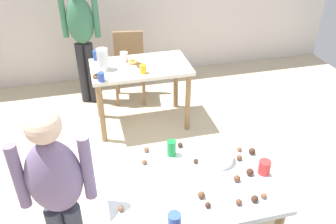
{
  "coord_description": "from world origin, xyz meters",
  "views": [
    {
      "loc": [
        -0.59,
        -1.73,
        2.4
      ],
      "look_at": [
        -0.01,
        0.57,
        0.9
      ],
      "focal_mm": 38.06,
      "sensor_mm": 36.0,
      "label": 1
    }
  ],
  "objects": [
    {
      "name": "mixing_bowl",
      "position": [
        0.24,
        0.08,
        0.78
      ],
      "size": [
        0.22,
        0.22,
        0.06
      ],
      "primitive_type": "cylinder",
      "color": "white",
      "rests_on": "dining_table_near"
    },
    {
      "name": "donut_far_2",
      "position": [
        -0.49,
        1.63,
        0.76
      ],
      "size": [
        0.1,
        0.1,
        0.03
      ],
      "primitive_type": "torus",
      "color": "brown",
      "rests_on": "dining_table_far"
    },
    {
      "name": "cake_ball_13",
      "position": [
        0.32,
        -0.34,
        0.77
      ],
      "size": [
        0.05,
        0.05,
        0.05
      ],
      "primitive_type": "sphere",
      "color": "#3D2319",
      "rests_on": "dining_table_near"
    },
    {
      "name": "cake_ball_1",
      "position": [
        0.28,
        -0.14,
        0.77
      ],
      "size": [
        0.05,
        0.05,
        0.05
      ],
      "primitive_type": "sphere",
      "color": "brown",
      "rests_on": "dining_table_near"
    },
    {
      "name": "fork_near",
      "position": [
        -0.19,
        0.09,
        0.75
      ],
      "size": [
        0.17,
        0.02,
        0.01
      ],
      "primitive_type": "cube",
      "color": "silver",
      "rests_on": "dining_table_near"
    },
    {
      "name": "cup_far_0",
      "position": [
        -0.16,
        1.96,
        0.8
      ],
      "size": [
        0.09,
        0.09,
        0.11
      ],
      "primitive_type": "cylinder",
      "color": "white",
      "rests_on": "dining_table_far"
    },
    {
      "name": "cake_ball_9",
      "position": [
        0.5,
        0.09,
        0.77
      ],
      "size": [
        0.05,
        0.05,
        0.05
      ],
      "primitive_type": "sphere",
      "color": "#3D2319",
      "rests_on": "dining_table_near"
    },
    {
      "name": "cake_ball_0",
      "position": [
        0.21,
        -0.34,
        0.77
      ],
      "size": [
        0.04,
        0.04,
        0.04
      ],
      "primitive_type": "sphere",
      "color": "brown",
      "rests_on": "dining_table_near"
    },
    {
      "name": "dining_table_far",
      "position": [
        -0.01,
        1.81,
        0.63
      ],
      "size": [
        1.08,
        0.63,
        0.75
      ],
      "color": "silver",
      "rests_on": "ground_plane"
    },
    {
      "name": "cake_ball_5",
      "position": [
        0.02,
        -0.31,
        0.77
      ],
      "size": [
        0.04,
        0.04,
        0.04
      ],
      "primitive_type": "sphere",
      "color": "#3D2319",
      "rests_on": "dining_table_near"
    },
    {
      "name": "cake_ball_8",
      "position": [
        0.01,
        -0.23,
        0.77
      ],
      "size": [
        0.05,
        0.05,
        0.05
      ],
      "primitive_type": "sphere",
      "color": "brown",
      "rests_on": "dining_table_near"
    },
    {
      "name": "donut_far_1",
      "position": [
        -0.01,
        1.78,
        0.77
      ],
      "size": [
        0.1,
        0.1,
        0.03
      ],
      "primitive_type": "torus",
      "color": "brown",
      "rests_on": "dining_table_far"
    },
    {
      "name": "donut_far_0",
      "position": [
        -0.07,
        1.88,
        0.77
      ],
      "size": [
        0.12,
        0.12,
        0.04
      ],
      "primitive_type": "torus",
      "color": "gold",
      "rests_on": "dining_table_far"
    },
    {
      "name": "person_girl_near",
      "position": [
        -0.85,
        -0.09,
        0.86
      ],
      "size": [
        0.45,
        0.22,
        1.45
      ],
      "color": "#383D4C",
      "rests_on": "ground_plane"
    },
    {
      "name": "cup_near_0",
      "position": [
        -0.22,
        -0.42,
        0.81
      ],
      "size": [
        0.08,
        0.08,
        0.12
      ],
      "primitive_type": "cylinder",
      "color": "#3351B2",
      "rests_on": "dining_table_near"
    },
    {
      "name": "cake_ball_6",
      "position": [
        -0.28,
        0.18,
        0.77
      ],
      "size": [
        0.04,
        0.04,
        0.04
      ],
      "primitive_type": "sphere",
      "color": "brown",
      "rests_on": "dining_table_near"
    },
    {
      "name": "cup_near_1",
      "position": [
        0.49,
        -0.11,
        0.8
      ],
      "size": [
        0.08,
        0.08,
        0.1
      ],
      "primitive_type": "cylinder",
      "color": "red",
      "rests_on": "dining_table_near"
    },
    {
      "name": "cake_ball_11",
      "position": [
        -0.24,
        0.31,
        0.77
      ],
      "size": [
        0.04,
        0.04,
        0.04
      ],
      "primitive_type": "sphere",
      "color": "brown",
      "rests_on": "dining_table_near"
    },
    {
      "name": "dining_table_near",
      "position": [
        -0.01,
        -0.06,
        0.65
      ],
      "size": [
        1.1,
        0.82,
        0.75
      ],
      "color": "silver",
      "rests_on": "ground_plane"
    },
    {
      "name": "pitcher_far",
      "position": [
        -0.41,
        1.81,
        0.87
      ],
      "size": [
        0.12,
        0.12,
        0.23
      ],
      "primitive_type": "cylinder",
      "color": "white",
      "rests_on": "dining_table_far"
    },
    {
      "name": "cup_far_3",
      "position": [
        -0.01,
        1.61,
        0.8
      ],
      "size": [
        0.07,
        0.07,
        0.09
      ],
      "primitive_type": "cylinder",
      "color": "yellow",
      "rests_on": "dining_table_far"
    },
    {
      "name": "cake_ball_3",
      "position": [
        0.08,
        0.1,
        0.77
      ],
      "size": [
        0.04,
        0.04,
        0.04
      ],
      "primitive_type": "sphere",
      "color": "#3D2319",
      "rests_on": "dining_table_near"
    },
    {
      "name": "soda_can",
      "position": [
        -0.07,
        0.23,
        0.81
      ],
      "size": [
        0.07,
        0.07,
        0.12
      ],
      "primitive_type": "cylinder",
      "color": "#198438",
      "rests_on": "dining_table_near"
    },
    {
      "name": "cake_ball_12",
      "position": [
        0.39,
        0.05,
        0.77
      ],
      "size": [
        0.04,
        0.04,
        0.04
      ],
      "primitive_type": "sphere",
      "color": "brown",
      "rests_on": "dining_table_near"
    },
    {
      "name": "chair_far_table",
      "position": [
        -0.04,
        2.48,
        0.5
      ],
      "size": [
        0.46,
        0.46,
        0.87
      ],
      "color": "olive",
      "rests_on": "ground_plane"
    },
    {
      "name": "cake_ball_7",
      "position": [
        -0.5,
        -0.21,
        0.77
      ],
      "size": [
        0.04,
        0.04,
        0.04
      ],
      "primitive_type": "sphere",
      "color": "brown",
      "rests_on": "dining_table_near"
    },
    {
      "name": "cup_far_1",
      "position": [
        -0.46,
        2.07,
        0.8
      ],
      "size": [
        0.08,
        0.08,
        0.11
      ],
      "primitive_type": "cylinder",
      "color": "#3351B2",
      "rests_on": "dining_table_far"
    },
    {
      "name": "cake_ball_10",
      "position": [
        0.02,
        0.3,
        0.77
      ],
      "size": [
        0.04,
        0.04,
        0.04
      ],
      "primitive_type": "sphere",
      "color": "#3D2319",
      "rests_on": "dining_table_near"
    },
    {
      "name": "cake_ball_15",
      "position": [
        0.43,
        0.15,
        0.77
      ],
      "size": [
        0.04,
        0.04,
        0.04
      ],
      "primitive_type": "sphere",
      "color": "brown",
      "rests_on": "dining_table_near"
    },
    {
      "name": "cake_ball_4",
      "position": [
        0.39,
        -0.11,
        0.78
      ],
      "size": [
        0.05,
        0.05,
        0.05
      ],
      "primitive_type": "sphere",
      "color": "#3D2319",
      "rests_on": "dining_table_near"
    },
    {
      "name": "cake_ball_14",
      "position": [
        0.39,
        -0.32,
        0.77
      ],
      "size": [
        0.04,
        0.04,
        0.04
      ],
      "primitive_type": "sphere",
      "color": "brown",
      "rests_on": "dining_table_near"
    },
    {
      "name": "cup_far_2",
      "position": [
        -0.45,
        1.53,
        0.8
      ],
      "size": [
        0.07,
        0.07,
        0.09
      ],
      "primitive_type": "cylinder",
      "color": "#3351B2",
      "rests_on": "dining_table_far"
    },
    {
      "name": "person_adult_far",
      "position": [
        -0.58,
        2.49,
        0.95
      ],
      "size": [
        0.45,
        0.27,
        1.58
      ],
      "color": "#28282D",
      "rests_on": "ground_plane"
    }
  ]
}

